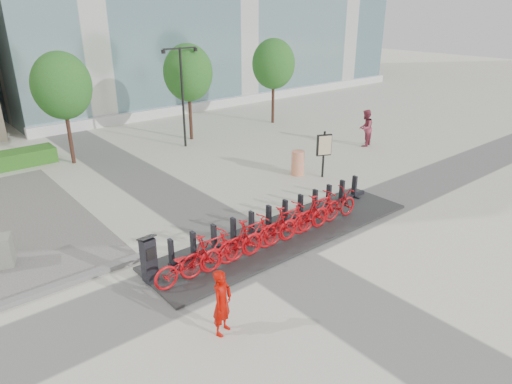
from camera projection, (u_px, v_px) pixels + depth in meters
ground at (262, 251)px, 13.83m from camera, size 120.00×120.00×0.00m
tree_1 at (62, 86)px, 20.15m from camera, size 2.60×2.60×5.10m
tree_2 at (188, 73)px, 23.97m from camera, size 2.60×2.60×5.10m
tree_3 at (273, 64)px, 27.49m from camera, size 2.60×2.60×5.10m
streetlamp at (182, 86)px, 22.84m from camera, size 2.00×0.20×5.00m
dock_pad at (287, 234)px, 14.79m from camera, size 9.60×2.40×0.08m
dock_rail_posts at (278, 215)px, 14.99m from camera, size 8.02×0.50×0.85m
bike_0 at (188, 263)px, 12.04m from camera, size 2.03×0.71×1.07m
bike_1 at (211, 252)px, 12.44m from camera, size 1.97×0.56×1.18m
bike_2 at (232, 246)px, 12.88m from camera, size 2.03×0.71×1.07m
bike_3 at (252, 236)px, 13.28m from camera, size 1.97×0.56×1.18m
bike_4 at (270, 231)px, 13.73m from camera, size 2.03×0.71×1.07m
bike_5 at (288, 222)px, 14.13m from camera, size 1.97×0.56×1.18m
bike_6 at (304, 218)px, 14.57m from camera, size 2.03×0.71×1.07m
bike_7 at (320, 210)px, 14.97m from camera, size 1.97×0.56×1.18m
bike_8 at (334, 206)px, 15.42m from camera, size 2.03×0.71×1.07m
kiosk at (149, 259)px, 11.97m from camera, size 0.44×0.38×1.38m
worker_red at (222, 302)px, 10.12m from camera, size 0.69×0.59×1.61m
pedestrian at (365, 128)px, 23.76m from camera, size 1.12×1.00×1.92m
construction_barrel at (298, 163)px, 19.84m from camera, size 0.58×0.58×1.08m
map_sign at (324, 147)px, 19.25m from camera, size 0.65×0.35×2.04m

